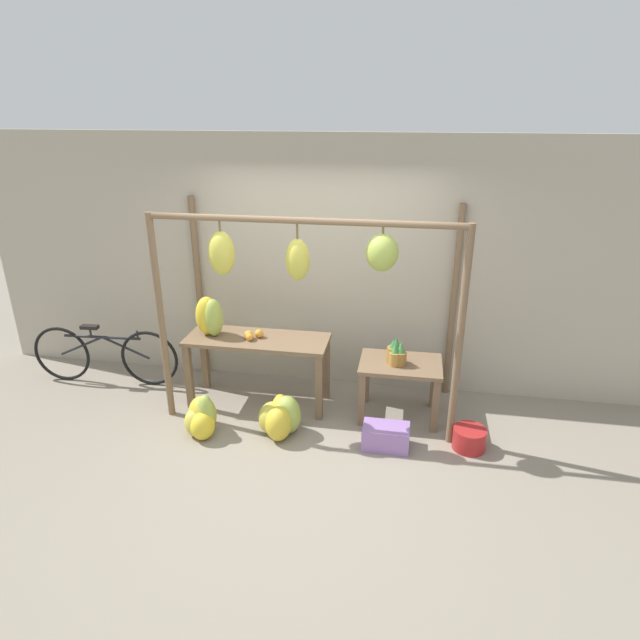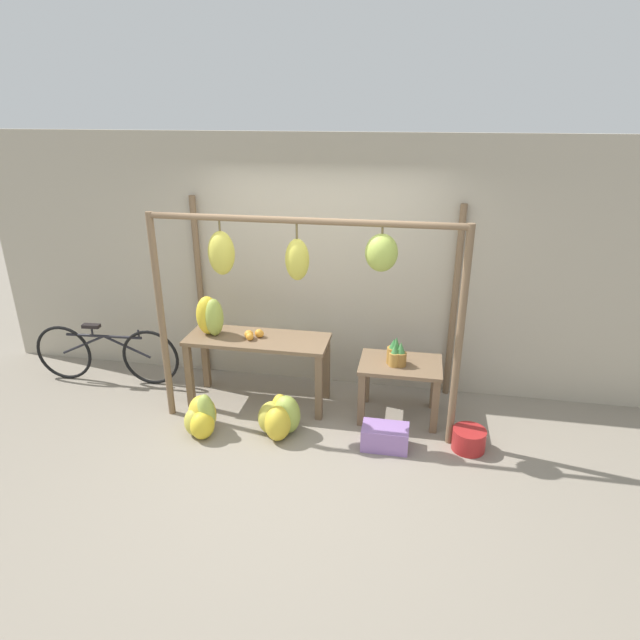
% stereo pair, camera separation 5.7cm
% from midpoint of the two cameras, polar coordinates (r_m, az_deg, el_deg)
% --- Properties ---
extents(ground_plane, '(20.00, 20.00, 0.00)m').
position_cam_midpoint_polar(ground_plane, '(5.20, -2.97, -13.90)').
color(ground_plane, gray).
extents(shop_wall_back, '(8.00, 0.08, 2.80)m').
position_cam_midpoint_polar(shop_wall_back, '(5.93, 0.00, 5.84)').
color(shop_wall_back, '#B2A893').
rests_on(shop_wall_back, ground_plane).
extents(stall_awning, '(2.95, 1.14, 2.14)m').
position_cam_midpoint_polar(stall_awning, '(5.05, -1.84, 4.89)').
color(stall_awning, brown).
rests_on(stall_awning, ground_plane).
extents(display_table_main, '(1.51, 0.55, 0.77)m').
position_cam_midpoint_polar(display_table_main, '(5.72, -6.95, -3.15)').
color(display_table_main, brown).
rests_on(display_table_main, ground_plane).
extents(display_table_side, '(0.83, 0.58, 0.62)m').
position_cam_midpoint_polar(display_table_side, '(5.56, 8.24, -5.75)').
color(display_table_side, brown).
rests_on(display_table_side, ground_plane).
extents(banana_pile_on_table, '(0.36, 0.32, 0.42)m').
position_cam_midpoint_polar(banana_pile_on_table, '(5.75, -11.94, 0.36)').
color(banana_pile_on_table, '#9EB247').
rests_on(banana_pile_on_table, display_table_main).
extents(orange_pile, '(0.19, 0.18, 0.09)m').
position_cam_midpoint_polar(orange_pile, '(5.64, -7.34, -1.57)').
color(orange_pile, orange).
rests_on(orange_pile, display_table_main).
extents(pineapple_cluster, '(0.20, 0.19, 0.28)m').
position_cam_midpoint_polar(pineapple_cluster, '(5.42, 7.80, -3.56)').
color(pineapple_cluster, '#B27F38').
rests_on(pineapple_cluster, display_table_side).
extents(banana_pile_ground_left, '(0.40, 0.48, 0.43)m').
position_cam_midpoint_polar(banana_pile_ground_left, '(5.50, -12.81, -10.15)').
color(banana_pile_ground_left, '#9EB247').
rests_on(banana_pile_ground_left, ground_plane).
extents(banana_pile_ground_right, '(0.52, 0.48, 0.40)m').
position_cam_midpoint_polar(banana_pile_ground_right, '(5.37, -4.60, -10.30)').
color(banana_pile_ground_right, '#9EB247').
rests_on(banana_pile_ground_right, ground_plane).
extents(fruit_crate_white, '(0.44, 0.27, 0.22)m').
position_cam_midpoint_polar(fruit_crate_white, '(5.24, 6.71, -12.23)').
color(fruit_crate_white, '#9970B7').
rests_on(fruit_crate_white, ground_plane).
extents(blue_bucket, '(0.31, 0.31, 0.21)m').
position_cam_midpoint_polar(blue_bucket, '(5.37, 15.33, -12.09)').
color(blue_bucket, '#AD2323').
rests_on(blue_bucket, ground_plane).
extents(parked_bicycle, '(1.74, 0.15, 0.72)m').
position_cam_midpoint_polar(parked_bicycle, '(6.70, -22.18, -3.46)').
color(parked_bicycle, black).
rests_on(parked_bicycle, ground_plane).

